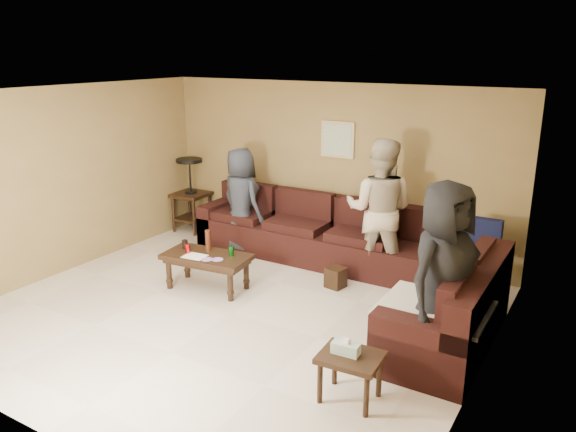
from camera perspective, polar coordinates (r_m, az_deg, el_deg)
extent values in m
plane|color=beige|center=(6.64, -5.71, -9.79)|extent=(5.50, 5.50, 0.00)
cube|color=white|center=(5.97, -6.40, 11.75)|extent=(5.50, 5.00, 0.10)
cube|color=olive|center=(8.26, 4.42, 4.74)|extent=(5.50, 0.10, 2.50)
cube|color=olive|center=(4.57, -25.29, -6.88)|extent=(5.50, 0.10, 2.50)
cube|color=olive|center=(8.11, -21.83, 3.35)|extent=(0.10, 5.00, 2.50)
cube|color=olive|center=(5.11, 19.56, -3.80)|extent=(0.10, 5.00, 2.50)
cube|color=black|center=(8.15, 2.84, -2.88)|extent=(3.70, 0.90, 0.45)
cube|color=black|center=(8.30, 3.96, 0.70)|extent=(3.70, 0.24, 0.45)
cube|color=black|center=(9.03, -6.87, -0.44)|extent=(0.24, 0.90, 0.63)
cube|color=black|center=(6.13, 15.66, -10.39)|extent=(0.90, 2.00, 0.45)
cube|color=black|center=(5.88, 19.11, -7.07)|extent=(0.24, 2.00, 0.45)
cube|color=black|center=(5.34, 13.08, -13.39)|extent=(0.90, 0.24, 0.63)
cube|color=#101435|center=(7.25, 19.13, -1.95)|extent=(0.45, 0.14, 0.45)
cube|color=beige|center=(5.59, 14.67, -9.03)|extent=(1.00, 0.85, 0.04)
cube|color=black|center=(7.16, -8.24, -4.12)|extent=(1.16, 0.67, 0.06)
cube|color=black|center=(7.19, -8.23, -4.56)|extent=(1.07, 0.58, 0.05)
cylinder|color=black|center=(7.34, -12.00, -5.74)|extent=(0.07, 0.07, 0.40)
cylinder|color=black|center=(6.87, -5.87, -7.03)|extent=(0.07, 0.07, 0.40)
cylinder|color=black|center=(7.64, -10.23, -4.72)|extent=(0.07, 0.07, 0.40)
cylinder|color=black|center=(7.19, -4.26, -5.87)|extent=(0.07, 0.07, 0.40)
cylinder|color=#AE1316|center=(7.23, -10.16, -3.26)|extent=(0.07, 0.07, 0.12)
cylinder|color=#12661A|center=(7.06, -5.78, -3.55)|extent=(0.07, 0.07, 0.12)
cylinder|color=#3E1B0E|center=(7.23, -8.13, -2.49)|extent=(0.07, 0.07, 0.28)
cylinder|color=black|center=(7.40, -10.43, -2.84)|extent=(0.08, 0.08, 0.11)
cube|color=white|center=(7.11, -9.46, -4.06)|extent=(0.30, 0.25, 0.00)
cylinder|color=#F556A1|center=(6.98, -8.22, -4.38)|extent=(0.14, 0.14, 0.01)
cylinder|color=#F556A1|center=(6.96, -7.16, -4.41)|extent=(0.14, 0.14, 0.01)
cube|color=black|center=(9.47, -9.83, 2.17)|extent=(0.55, 0.55, 0.05)
cube|color=black|center=(9.57, -9.71, -0.19)|extent=(0.49, 0.49, 0.03)
cylinder|color=black|center=(9.52, -11.55, 0.22)|extent=(0.05, 0.05, 0.62)
cylinder|color=black|center=(9.26, -9.52, -0.14)|extent=(0.05, 0.05, 0.62)
cylinder|color=black|center=(9.84, -9.94, 0.84)|extent=(0.05, 0.05, 0.62)
cylinder|color=black|center=(9.58, -7.94, 0.51)|extent=(0.05, 0.05, 0.62)
cylinder|color=black|center=(9.46, -9.84, 2.42)|extent=(0.19, 0.19, 0.03)
cylinder|color=black|center=(9.39, -9.93, 4.04)|extent=(0.03, 0.03, 0.51)
cylinder|color=black|center=(9.34, -10.00, 5.58)|extent=(0.43, 0.43, 0.05)
cube|color=black|center=(4.98, 6.38, -14.08)|extent=(0.55, 0.46, 0.05)
cylinder|color=black|center=(5.03, 3.26, -16.44)|extent=(0.05, 0.05, 0.41)
cylinder|color=black|center=(4.90, 7.97, -17.56)|extent=(0.05, 0.05, 0.41)
cylinder|color=black|center=(5.28, 4.78, -14.69)|extent=(0.05, 0.05, 0.41)
cylinder|color=black|center=(5.16, 9.25, -15.69)|extent=(0.05, 0.05, 0.41)
cube|color=silver|center=(4.96, 5.89, -13.22)|extent=(0.25, 0.13, 0.10)
cube|color=white|center=(4.93, 5.92, -12.51)|extent=(0.06, 0.04, 0.05)
cube|color=black|center=(7.26, 4.87, -6.23)|extent=(0.26, 0.26, 0.26)
cube|color=tan|center=(8.12, 5.07, 7.74)|extent=(0.52, 0.03, 0.52)
cube|color=beige|center=(8.11, 5.02, 7.73)|extent=(0.44, 0.01, 0.44)
imported|color=#292E39|center=(8.39, -4.77, 1.62)|extent=(0.87, 0.69, 1.56)
imported|color=#C8B695|center=(7.37, 9.26, 0.60)|extent=(1.02, 0.86, 1.88)
imported|color=black|center=(5.46, 15.42, -5.88)|extent=(0.84, 1.03, 1.83)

